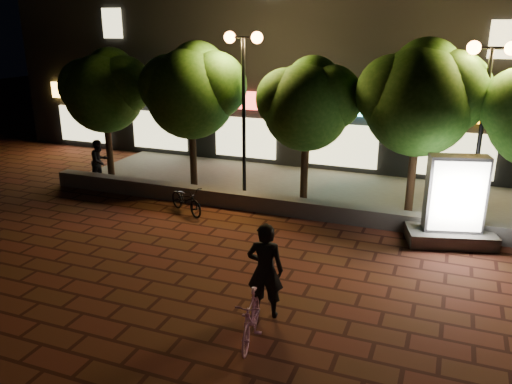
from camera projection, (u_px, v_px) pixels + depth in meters
The scene contains 15 objects.
ground at pixel (219, 268), 12.01m from camera, with size 80.00×80.00×0.00m, color #5A251C.
retaining_wall at pixel (275, 205), 15.47m from camera, with size 16.00×0.45×0.50m, color #64615C.
sidewalk at pixel (298, 188), 17.75m from camera, with size 16.00×5.00×0.08m, color #64615C.
building_block at pixel (345, 36), 21.94m from camera, with size 28.00×8.12×11.30m.
tree_far_left at pixel (106, 88), 18.20m from camera, with size 3.36×2.80×4.63m.
tree_left at pixel (193, 88), 16.95m from camera, with size 3.60×3.00×4.89m.
tree_mid at pixel (309, 101), 15.65m from camera, with size 3.24×2.70×4.50m.
tree_right at pixel (422, 95), 14.40m from camera, with size 3.72×3.10×5.07m.
street_lamp_left at pixel (244, 73), 15.87m from camera, with size 1.26×0.36×5.18m.
street_lamp_right at pixel (487, 87), 13.50m from camera, with size 1.26×0.36×4.98m.
ad_kiosk at pixel (454, 209), 13.08m from camera, with size 2.39×1.61×2.37m.
scooter_pink at pixel (251, 318), 9.12m from camera, with size 0.43×1.53×0.92m, color #BF7BB1.
rider at pixel (265, 270), 9.78m from camera, with size 0.71×0.46×1.94m, color black.
scooter_parked at pixel (186, 199), 15.39m from camera, with size 0.57×1.63×0.86m, color black.
pedestrian at pixel (100, 161), 18.06m from camera, with size 0.75×0.58×1.54m, color black.
Camera 1 is at (4.75, -9.79, 5.47)m, focal length 35.76 mm.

